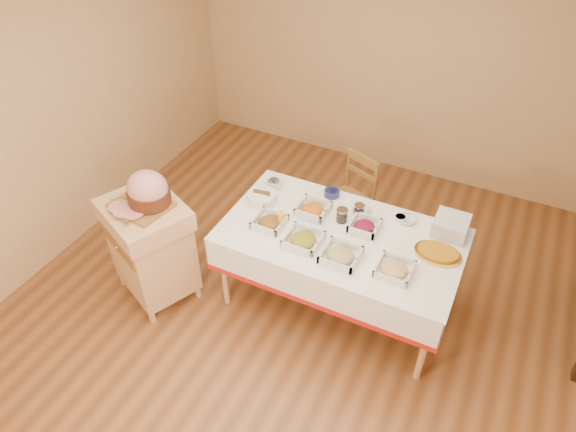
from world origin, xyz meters
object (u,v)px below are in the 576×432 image
Objects in this scene: butcher_cart at (151,245)px; plate_stack at (451,226)px; preserve_jar_right at (359,211)px; dining_chair at (350,199)px; brass_platter at (438,253)px; bread_basket at (262,198)px; mustard_bottle at (281,218)px; preserve_jar_left at (342,216)px; dining_table at (340,250)px; ham_on_board at (147,192)px.

butcher_cart is 2.36m from plate_stack.
preserve_jar_right is 0.43× the size of plate_stack.
dining_chair is 2.50× the size of brass_platter.
preserve_jar_right is at bearing 13.24° from bread_basket.
preserve_jar_right is 0.69× the size of mustard_bottle.
dining_chair is 1.24m from brass_platter.
bread_basket is 1.49m from plate_stack.
dining_chair is 1.13m from plate_stack.
butcher_cart is 1.70m from preserve_jar_right.
butcher_cart is at bearing -152.79° from preserve_jar_left.
plate_stack is (0.79, 0.24, 0.02)m from preserve_jar_left.
preserve_jar_right is at bearing -170.58° from plate_stack.
butcher_cart is 5.95× the size of mustard_bottle.
preserve_jar_right reaches higher than dining_table.
dining_table is at bearing 20.73° from ham_on_board.
plate_stack is (0.95, -0.46, 0.39)m from dining_chair.
bread_basket is at bearing -168.55° from plate_stack.
preserve_jar_right is at bearing 36.95° from mustard_bottle.
dining_chair reaches higher than dining_table.
ham_on_board reaches higher than dining_table.
dining_table is at bearing -152.56° from plate_stack.
preserve_jar_left reaches higher than dining_chair.
mustard_bottle is at bearing -147.58° from preserve_jar_left.
dining_chair is (-0.22, 0.84, -0.16)m from dining_table.
dining_table is 7.71× the size of bread_basket.
plate_stack reaches higher than dining_table.
mustard_bottle is at bearing 24.09° from ham_on_board.
dining_table is 4.04× the size of ham_on_board.
dining_table is at bearing -6.52° from bread_basket.
dining_table is at bearing -68.49° from preserve_jar_left.
mustard_bottle is (-0.50, -0.38, 0.02)m from preserve_jar_right.
butcher_cart is 0.98m from bread_basket.
dining_chair is 0.73m from preserve_jar_right.
dining_table is 1.52m from butcher_cart.
butcher_cart is at bearing -137.06° from bread_basket.
butcher_cart reaches higher than plate_stack.
preserve_jar_right reaches higher than bread_basket.
preserve_jar_left reaches higher than bread_basket.
dining_table is 0.26m from preserve_jar_left.
dining_table is 7.33× the size of plate_stack.
mustard_bottle reaches higher than preserve_jar_left.
preserve_jar_right is (0.26, -0.58, 0.37)m from dining_chair.
preserve_jar_right is 0.79m from bread_basket.
preserve_jar_left reaches higher than preserve_jar_right.
dining_table is at bearing -75.30° from dining_chair.
preserve_jar_left is (1.36, 0.70, 0.29)m from butcher_cart.
dining_chair is 3.62× the size of bread_basket.
preserve_jar_right is at bearing 29.36° from butcher_cart.
preserve_jar_left is at bearing -76.78° from dining_chair.
preserve_jar_right is (1.41, 0.78, -0.24)m from ham_on_board.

